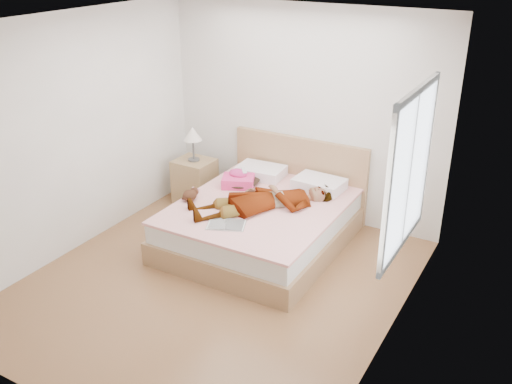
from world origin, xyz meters
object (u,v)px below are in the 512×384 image
(woman, at_px, (264,197))
(bed, at_px, (264,220))
(magazine, at_px, (226,225))
(nightstand, at_px, (195,178))
(coffee_mug, at_px, (251,208))
(phone, at_px, (244,171))
(towel, at_px, (238,179))
(plush_toy, at_px, (191,195))

(woman, distance_m, bed, 0.37)
(magazine, bearing_deg, nightstand, 136.39)
(bed, bearing_deg, coffee_mug, -87.62)
(magazine, bearing_deg, woman, 79.11)
(phone, bearing_deg, bed, -81.38)
(woman, relative_size, towel, 3.61)
(bed, relative_size, nightstand, 2.00)
(phone, distance_m, towel, 0.13)
(woman, bearing_deg, magazine, -58.41)
(towel, distance_m, magazine, 1.05)
(woman, xyz_separation_m, phone, (-0.50, 0.40, 0.07))
(phone, bearing_deg, towel, 178.76)
(bed, distance_m, magazine, 0.76)
(bed, relative_size, magazine, 4.48)
(bed, distance_m, towel, 0.63)
(woman, xyz_separation_m, bed, (-0.06, 0.10, -0.35))
(phone, bearing_deg, coffee_mug, -100.74)
(woman, bearing_deg, plush_toy, -118.20)
(bed, xyz_separation_m, nightstand, (-1.33, 0.50, 0.07))
(towel, relative_size, magazine, 1.01)
(woman, distance_m, magazine, 0.63)
(coffee_mug, relative_size, nightstand, 0.13)
(towel, distance_m, coffee_mug, 0.75)
(bed, bearing_deg, magazine, -94.59)
(plush_toy, bearing_deg, towel, 68.03)
(magazine, bearing_deg, bed, 85.41)
(phone, height_order, plush_toy, phone)
(towel, bearing_deg, magazine, -65.48)
(bed, xyz_separation_m, coffee_mug, (0.01, -0.31, 0.29))
(coffee_mug, xyz_separation_m, nightstand, (-1.34, 0.81, -0.22))
(magazine, bearing_deg, coffee_mug, 80.12)
(bed, bearing_deg, plush_toy, -152.56)
(bed, bearing_deg, woman, -60.27)
(bed, xyz_separation_m, plush_toy, (-0.75, -0.39, 0.30))
(bed, bearing_deg, nightstand, 159.47)
(woman, relative_size, bed, 0.81)
(phone, distance_m, bed, 0.68)
(towel, bearing_deg, nightstand, 162.94)
(phone, bearing_deg, magazine, -116.73)
(woman, distance_m, phone, 0.64)
(plush_toy, bearing_deg, nightstand, 123.35)
(woman, relative_size, plush_toy, 7.10)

